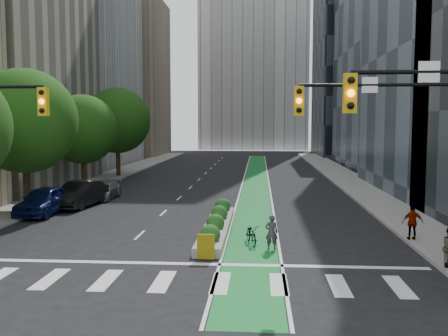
# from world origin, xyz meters

# --- Properties ---
(ground) EXTENTS (160.00, 160.00, 0.00)m
(ground) POSITION_xyz_m (0.00, 0.00, 0.00)
(ground) COLOR black
(ground) RESTS_ON ground
(sidewalk_left) EXTENTS (3.60, 90.00, 0.15)m
(sidewalk_left) POSITION_xyz_m (-11.80, 25.00, 0.07)
(sidewalk_left) COLOR gray
(sidewalk_left) RESTS_ON ground
(sidewalk_right) EXTENTS (3.60, 90.00, 0.15)m
(sidewalk_right) POSITION_xyz_m (11.80, 25.00, 0.07)
(sidewalk_right) COLOR gray
(sidewalk_right) RESTS_ON ground
(bike_lane_paint) EXTENTS (2.20, 70.00, 0.01)m
(bike_lane_paint) POSITION_xyz_m (3.00, 30.00, 0.01)
(bike_lane_paint) COLOR #167D2F
(bike_lane_paint) RESTS_ON ground
(building_tan_far) EXTENTS (14.00, 16.00, 26.00)m
(building_tan_far) POSITION_xyz_m (-20.00, 66.00, 13.00)
(building_tan_far) COLOR tan
(building_tan_far) RESTS_ON ground
(building_dark_end) EXTENTS (14.00, 18.00, 28.00)m
(building_dark_end) POSITION_xyz_m (20.00, 68.00, 14.00)
(building_dark_end) COLOR black
(building_dark_end) RESTS_ON ground
(tree_mid) EXTENTS (6.40, 6.40, 8.78)m
(tree_mid) POSITION_xyz_m (-11.00, 12.00, 5.57)
(tree_mid) COLOR black
(tree_mid) RESTS_ON ground
(tree_midfar) EXTENTS (5.60, 5.60, 7.76)m
(tree_midfar) POSITION_xyz_m (-11.00, 22.00, 4.95)
(tree_midfar) COLOR black
(tree_midfar) RESTS_ON ground
(tree_far) EXTENTS (6.60, 6.60, 9.00)m
(tree_far) POSITION_xyz_m (-11.00, 32.00, 5.69)
(tree_far) COLOR black
(tree_far) RESTS_ON ground
(signal_right) EXTENTS (5.82, 0.51, 7.20)m
(signal_right) POSITION_xyz_m (8.67, 0.47, 4.80)
(signal_right) COLOR black
(signal_right) RESTS_ON ground
(median_planter) EXTENTS (1.20, 10.26, 1.10)m
(median_planter) POSITION_xyz_m (1.20, 7.04, 0.37)
(median_planter) COLOR gray
(median_planter) RESTS_ON ground
(bicycle) EXTENTS (1.01, 1.85, 0.92)m
(bicycle) POSITION_xyz_m (2.97, 4.60, 0.46)
(bicycle) COLOR gray
(bicycle) RESTS_ON ground
(cyclist) EXTENTS (0.57, 0.39, 1.52)m
(cyclist) POSITION_xyz_m (3.85, 3.62, 0.76)
(cyclist) COLOR #36303A
(cyclist) RESTS_ON ground
(parked_car_left_near) EXTENTS (2.09, 4.99, 1.69)m
(parked_car_left_near) POSITION_xyz_m (-9.50, 11.00, 0.84)
(parked_car_left_near) COLOR #0C174C
(parked_car_left_near) RESTS_ON ground
(parked_car_left_mid) EXTENTS (2.43, 5.29, 1.68)m
(parked_car_left_mid) POSITION_xyz_m (-8.33, 13.81, 0.84)
(parked_car_left_mid) COLOR black
(parked_car_left_mid) RESTS_ON ground
(parked_car_left_far) EXTENTS (1.77, 4.25, 1.23)m
(parked_car_left_far) POSITION_xyz_m (-7.86, 17.33, 0.61)
(parked_car_left_far) COLOR slate
(parked_car_left_far) RESTS_ON ground
(pedestrian_far) EXTENTS (0.94, 0.39, 1.60)m
(pedestrian_far) POSITION_xyz_m (10.30, 5.34, 0.95)
(pedestrian_far) COLOR gray
(pedestrian_far) RESTS_ON sidewalk_right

